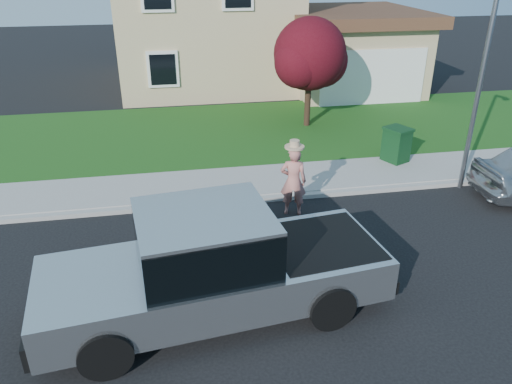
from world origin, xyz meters
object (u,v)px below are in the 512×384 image
ornamental_tree (311,57)px  street_lamp (483,80)px  trash_bin (396,144)px  woman (293,180)px  pickup_truck (214,268)px

ornamental_tree → street_lamp: bearing=-64.5°
trash_bin → ornamental_tree: bearing=87.7°
ornamental_tree → trash_bin: ornamental_tree is taller
woman → trash_bin: (3.92, 2.53, -0.25)m
trash_bin → street_lamp: size_ratio=0.20×
ornamental_tree → pickup_truck: bearing=-114.5°
woman → street_lamp: size_ratio=0.37×
ornamental_tree → street_lamp: street_lamp is taller
pickup_truck → trash_bin: pickup_truck is taller
woman → ornamental_tree: ornamental_tree is taller
pickup_truck → street_lamp: bearing=21.9°
woman → street_lamp: (5.10, 0.60, 2.14)m
pickup_truck → street_lamp: street_lamp is taller
pickup_truck → ornamental_tree: 11.19m
pickup_truck → woman: pickup_truck is taller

